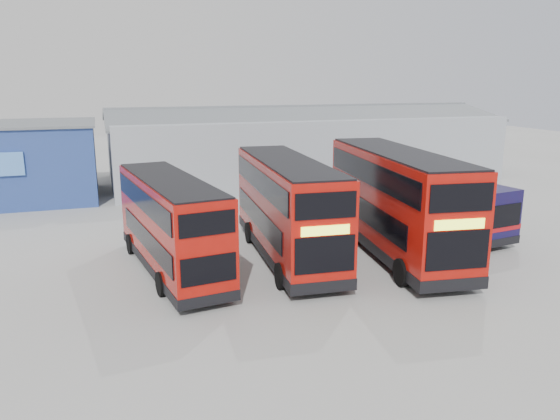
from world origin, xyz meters
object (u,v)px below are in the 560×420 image
object	(u,v)px
double_decker_centre	(287,210)
single_decker_blue	(424,201)
double_decker_left	(171,226)
double_decker_right	(396,204)
maintenance_shed	(302,146)

from	to	relation	value
double_decker_centre	single_decker_blue	distance (m)	9.32
double_decker_left	double_decker_right	world-z (taller)	double_decker_right
maintenance_shed	double_decker_centre	world-z (taller)	maintenance_shed
double_decker_left	double_decker_centre	world-z (taller)	double_decker_centre
double_decker_left	double_decker_right	size ratio (longest dim) A/B	0.84
double_decker_centre	double_decker_right	size ratio (longest dim) A/B	0.93
double_decker_right	double_decker_centre	bearing A→B (deg)	175.09
maintenance_shed	double_decker_centre	distance (m)	20.79
double_decker_left	double_decker_centre	bearing A→B (deg)	175.47
single_decker_blue	double_decker_right	bearing A→B (deg)	34.78
maintenance_shed	double_decker_centre	size ratio (longest dim) A/B	2.84
maintenance_shed	double_decker_right	size ratio (longest dim) A/B	2.64
double_decker_centre	double_decker_left	bearing A→B (deg)	-172.47
maintenance_shed	single_decker_blue	world-z (taller)	maintenance_shed
double_decker_left	single_decker_blue	size ratio (longest dim) A/B	0.89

